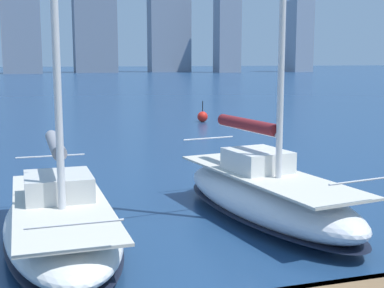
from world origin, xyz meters
The scene contains 4 objects.
city_skyline centered at (7.59, -158.04, 20.28)m, with size 171.00×22.22×52.08m.
sailboat_maroon centered at (-2.45, -6.57, 0.71)m, with size 3.34×7.51×9.50m.
sailboat_grey centered at (2.78, -6.17, 0.60)m, with size 2.60×7.26×9.24m.
channel_buoy centered at (-7.85, -27.95, 0.36)m, with size 0.70×0.70×1.40m.
Camera 1 is at (3.41, 5.81, 4.17)m, focal length 50.00 mm.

